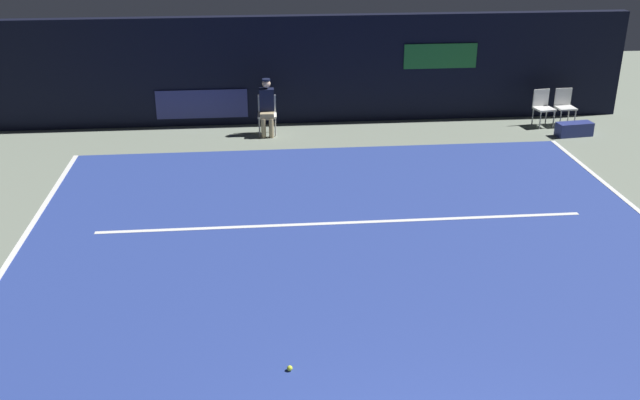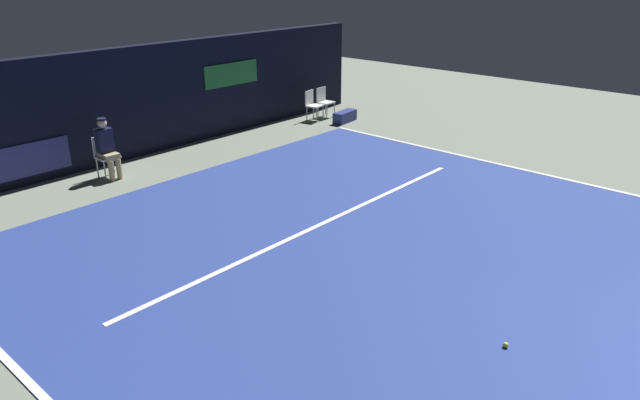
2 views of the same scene
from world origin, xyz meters
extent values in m
plane|color=gray|center=(0.00, 5.14, 0.00)|extent=(31.56, 31.56, 0.00)
cube|color=navy|center=(0.00, 5.14, 0.01)|extent=(10.79, 12.28, 0.01)
cube|color=white|center=(0.00, 7.29, 0.01)|extent=(8.42, 0.10, 0.01)
cube|color=black|center=(0.00, 13.42, 1.30)|extent=(15.51, 0.30, 2.60)
cube|color=navy|center=(-2.71, 13.26, 0.55)|extent=(2.20, 0.04, 0.70)
cube|color=#1E6B2D|center=(3.10, 13.26, 1.60)|extent=(1.80, 0.04, 0.60)
cube|color=white|center=(-1.16, 12.44, 0.46)|extent=(0.45, 0.41, 0.04)
cube|color=white|center=(-1.16, 12.64, 0.69)|extent=(0.42, 0.04, 0.42)
cylinder|color=#B2B2B7|center=(-1.35, 12.28, 0.23)|extent=(0.03, 0.03, 0.46)
cylinder|color=#B2B2B7|center=(-0.98, 12.27, 0.23)|extent=(0.03, 0.03, 0.46)
cylinder|color=#B2B2B7|center=(-1.34, 12.62, 0.23)|extent=(0.03, 0.03, 0.46)
cylinder|color=#B2B2B7|center=(-0.97, 12.61, 0.23)|extent=(0.03, 0.03, 0.46)
cube|color=tan|center=(-1.16, 12.36, 0.50)|extent=(0.33, 0.41, 0.14)
cylinder|color=tan|center=(-1.26, 12.18, 0.23)|extent=(0.11, 0.11, 0.46)
cylinder|color=tan|center=(-1.08, 12.18, 0.23)|extent=(0.11, 0.11, 0.46)
cube|color=#141933|center=(-1.16, 12.48, 0.83)|extent=(0.35, 0.23, 0.52)
sphere|color=beige|center=(-1.16, 12.48, 1.21)|extent=(0.20, 0.20, 0.20)
cylinder|color=#141933|center=(-1.16, 12.48, 1.30)|extent=(0.19, 0.19, 0.04)
cube|color=white|center=(6.09, 12.47, 0.44)|extent=(0.46, 0.43, 0.04)
cube|color=white|center=(6.08, 12.67, 0.67)|extent=(0.42, 0.05, 0.42)
cylinder|color=#B2B2B7|center=(5.91, 12.28, 0.22)|extent=(0.03, 0.03, 0.44)
cylinder|color=#B2B2B7|center=(6.29, 12.31, 0.22)|extent=(0.03, 0.03, 0.44)
cylinder|color=#B2B2B7|center=(5.89, 12.62, 0.22)|extent=(0.03, 0.03, 0.44)
cylinder|color=#B2B2B7|center=(6.27, 12.65, 0.22)|extent=(0.03, 0.03, 0.44)
cube|color=white|center=(5.54, 12.43, 0.44)|extent=(0.50, 0.47, 0.04)
cube|color=white|center=(5.50, 12.63, 0.67)|extent=(0.42, 0.10, 0.42)
cylinder|color=#B2B2B7|center=(5.39, 12.23, 0.22)|extent=(0.03, 0.03, 0.44)
cylinder|color=#B2B2B7|center=(5.75, 12.30, 0.22)|extent=(0.03, 0.03, 0.44)
cylinder|color=#B2B2B7|center=(5.33, 12.56, 0.22)|extent=(0.03, 0.03, 0.44)
cylinder|color=#B2B2B7|center=(5.69, 12.63, 0.22)|extent=(0.03, 0.03, 0.44)
sphere|color=#CCE033|center=(-1.16, 3.19, 0.05)|extent=(0.07, 0.07, 0.07)
cube|color=navy|center=(5.99, 11.65, 0.16)|extent=(0.87, 0.42, 0.32)
camera|label=1|loc=(-1.47, -4.01, 5.30)|focal=40.79mm
camera|label=2|loc=(-7.12, 0.92, 4.39)|focal=32.82mm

